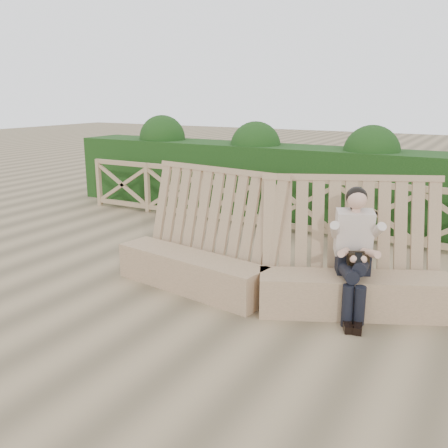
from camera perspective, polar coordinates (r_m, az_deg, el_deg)
The scene contains 5 objects.
ground at distance 6.63m, azimuth -2.76°, elevation -8.16°, with size 60.00×60.00×0.00m, color brown.
bench at distance 6.43m, azimuth 5.20°, elevation -5.05°, with size 4.42×1.65×1.62m.
woman at distance 6.06m, azimuth 14.68°, elevation -2.67°, with size 0.62×0.97×1.53m.
guardrail at distance 9.48m, azimuth 8.52°, elevation 2.21°, with size 10.10×0.09×1.10m.
hedge at distance 10.55m, azimuth 10.93°, elevation 4.46°, with size 12.00×1.20×1.50m, color black.
Camera 1 is at (3.28, -5.16, 2.57)m, focal length 40.00 mm.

